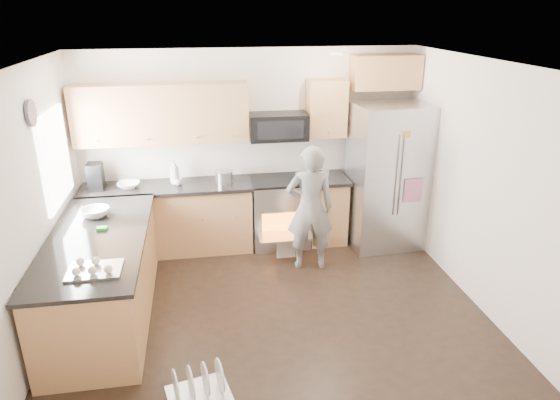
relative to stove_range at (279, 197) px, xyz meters
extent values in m
plane|color=black|center=(-0.35, -1.69, -0.68)|extent=(4.50, 4.50, 0.00)
cube|color=white|center=(-0.35, 0.31, 0.62)|extent=(4.50, 0.04, 2.60)
cube|color=white|center=(-0.35, -3.69, 0.62)|extent=(4.50, 0.04, 2.60)
cube|color=white|center=(-2.60, -1.69, 0.62)|extent=(0.04, 4.00, 2.60)
cube|color=white|center=(1.90, -1.69, 0.62)|extent=(0.04, 4.00, 2.60)
cube|color=white|center=(-0.35, -1.69, 1.92)|extent=(4.50, 4.00, 0.04)
cube|color=white|center=(-2.58, -0.69, 0.87)|extent=(0.04, 1.00, 1.00)
cylinder|color=#FFE7CC|center=(0.55, -0.59, 1.91)|extent=(0.14, 0.14, 0.02)
cylinder|color=#474754|center=(-2.57, -1.24, 1.47)|extent=(0.03, 0.26, 0.26)
cube|color=#B88249|center=(-1.48, 0.01, -0.24)|extent=(2.15, 0.60, 0.87)
cube|color=black|center=(-1.48, 0.00, 0.23)|extent=(2.19, 0.64, 0.04)
cube|color=#B88249|center=(0.65, 0.01, -0.24)|extent=(0.50, 0.60, 0.87)
cube|color=black|center=(0.65, 0.00, 0.23)|extent=(0.54, 0.64, 0.04)
cube|color=#B88249|center=(-1.47, 0.14, 1.15)|extent=(2.16, 0.33, 0.74)
cube|color=#B88249|center=(0.65, 0.14, 1.15)|extent=(0.50, 0.33, 0.74)
cube|color=#B88249|center=(1.43, 0.14, 1.60)|extent=(0.90, 0.33, 0.44)
imported|color=silver|center=(-1.95, 0.00, 0.28)|extent=(0.28, 0.28, 0.07)
imported|color=white|center=(-1.37, 0.06, 0.41)|extent=(0.12, 0.13, 0.32)
imported|color=white|center=(-1.33, 0.00, 0.29)|extent=(0.11, 0.11, 0.09)
cylinder|color=#B7B7BC|center=(-0.73, 0.01, 0.33)|extent=(0.23, 0.23, 0.16)
cube|color=black|center=(-2.33, 0.00, 0.42)|extent=(0.18, 0.22, 0.34)
cylinder|color=#B7B7BC|center=(0.64, 0.04, 0.29)|extent=(0.10, 0.10, 0.08)
cube|color=#B88249|center=(-2.10, -1.44, -0.24)|extent=(0.90, 2.30, 0.87)
cube|color=black|center=(-2.10, -1.44, 0.23)|extent=(0.96, 2.36, 0.04)
imported|color=silver|center=(-2.20, -0.91, 0.30)|extent=(0.31, 0.31, 0.10)
cube|color=green|center=(-2.07, -1.29, 0.26)|extent=(0.11, 0.07, 0.03)
cube|color=#B7B7BC|center=(-1.99, -2.18, 0.30)|extent=(0.46, 0.35, 0.10)
cube|color=#B7B7BC|center=(0.00, -0.01, -0.23)|extent=(0.76, 0.62, 0.90)
cube|color=black|center=(0.00, -0.01, 0.24)|extent=(0.76, 0.60, 0.03)
cube|color=orange|center=(0.00, -0.33, -0.28)|extent=(0.56, 0.02, 0.34)
cube|color=#B7B7BC|center=(0.00, -0.49, -0.36)|extent=(0.70, 0.34, 0.03)
cube|color=white|center=(0.00, -0.54, -0.50)|extent=(0.24, 0.03, 0.28)
cube|color=black|center=(0.00, 0.11, 0.94)|extent=(0.76, 0.40, 0.34)
cube|color=#B7B7BC|center=(1.42, -0.24, 0.29)|extent=(0.99, 0.79, 1.93)
cylinder|color=#B7B7BC|center=(1.39, -0.62, 0.43)|extent=(0.03, 0.03, 1.05)
cylinder|color=#B7B7BC|center=(1.45, -0.62, 0.43)|extent=(0.03, 0.03, 1.05)
cube|color=pink|center=(1.63, -0.62, 0.22)|extent=(0.25, 0.02, 0.32)
cube|color=#96B6F0|center=(1.23, -0.62, 0.74)|extent=(0.19, 0.02, 0.23)
imported|color=gray|center=(0.26, -0.74, 0.11)|extent=(0.61, 0.44, 1.58)
cube|color=#B7B7BC|center=(-1.15, -2.83, -0.66)|extent=(0.59, 0.52, 0.03)
cylinder|color=white|center=(-1.33, -2.87, -0.50)|extent=(0.08, 0.29, 0.29)
cylinder|color=white|center=(-1.21, -2.84, -0.50)|extent=(0.08, 0.29, 0.29)
cylinder|color=white|center=(-1.09, -2.82, -0.50)|extent=(0.08, 0.29, 0.29)
cylinder|color=white|center=(-0.97, -2.79, -0.50)|extent=(0.08, 0.29, 0.29)
camera|label=1|loc=(-1.02, -6.22, 2.41)|focal=32.00mm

